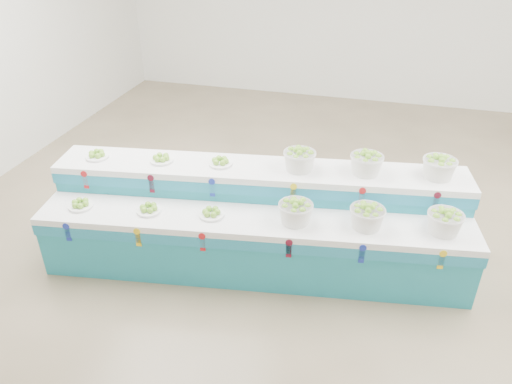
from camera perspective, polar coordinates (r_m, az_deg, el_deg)
ground at (r=5.91m, az=9.68°, el=-5.59°), size 10.00×10.00×0.00m
display_stand at (r=5.25m, az=0.00°, el=-3.38°), size 4.59×1.77×1.02m
plate_lower_left at (r=5.39m, az=-19.90°, el=-1.27°), size 0.29×0.29×0.09m
plate_lower_mid at (r=5.11m, az=-12.47°, el=-1.84°), size 0.29×0.29×0.09m
plate_lower_right at (r=4.94m, az=-5.25°, el=-2.37°), size 0.29×0.29×0.09m
basket_lower_left at (r=4.81m, az=4.66°, el=-2.28°), size 0.39×0.39×0.24m
basket_lower_mid at (r=4.85m, az=12.89°, el=-2.77°), size 0.39×0.39×0.24m
basket_lower_right at (r=4.99m, az=21.26°, el=-3.21°), size 0.39×0.39×0.24m
plate_upper_left at (r=5.68m, az=-18.17°, el=4.23°), size 0.29×0.29×0.09m
plate_upper_mid at (r=5.42m, az=-11.05°, el=3.96°), size 0.29×0.29×0.09m
plate_upper_right at (r=5.26m, az=-4.21°, el=3.64°), size 0.29×0.29×0.09m
basket_upper_left at (r=5.14m, az=5.12°, el=3.86°), size 0.39×0.39×0.24m
basket_upper_mid at (r=5.18m, az=12.82°, el=3.37°), size 0.39×0.39×0.24m
basket_upper_right at (r=5.31m, az=20.68°, el=2.79°), size 0.39×0.39×0.24m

